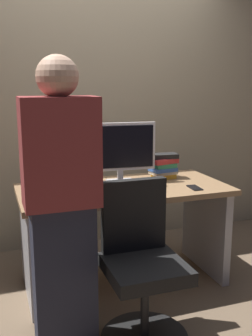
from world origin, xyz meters
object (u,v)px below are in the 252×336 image
at_px(office_chair, 141,270).
at_px(monitor, 120,149).
at_px(desk, 124,217).
at_px(mouse, 162,183).
at_px(cell_phone, 195,188).
at_px(cup_near_keyboard, 68,187).
at_px(keyboard, 121,188).
at_px(cup_by_monitor, 52,182).
at_px(person_at_desk, 62,207).
at_px(book_stack, 163,166).

distance_m(office_chair, monitor, 0.99).
bearing_deg(desk, mouse, -12.33).
xyz_separation_m(office_chair, cell_phone, (0.59, 0.45, 0.33)).
height_order(mouse, cup_near_keyboard, cup_near_keyboard).
xyz_separation_m(keyboard, cup_by_monitor, (-0.46, 0.17, 0.04)).
distance_m(desk, keyboard, 0.25).
height_order(office_chair, keyboard, office_chair).
xyz_separation_m(office_chair, cup_by_monitor, (-0.38, 0.78, 0.37)).
height_order(person_at_desk, mouse, person_at_desk).
bearing_deg(monitor, person_at_desk, -128.33).
bearing_deg(office_chair, book_stack, 58.32).
bearing_deg(person_at_desk, keyboard, 46.71).
xyz_separation_m(cup_by_monitor, book_stack, (0.88, 0.03, 0.05)).
bearing_deg(cup_near_keyboard, cell_phone, -10.20).
xyz_separation_m(office_chair, mouse, (0.39, 0.60, 0.34)).
height_order(cup_near_keyboard, book_stack, book_stack).
relative_size(keyboard, mouse, 4.30).
distance_m(desk, office_chair, 0.68).
xyz_separation_m(keyboard, mouse, (0.32, -0.01, 0.01)).
height_order(desk, book_stack, book_stack).
bearing_deg(cup_by_monitor, desk, -13.02).
height_order(office_chair, person_at_desk, person_at_desk).
relative_size(desk, cup_near_keyboard, 16.02).
bearing_deg(person_at_desk, desk, 47.10).
distance_m(desk, cup_by_monitor, 0.58).
bearing_deg(book_stack, cell_phone, -76.54).
bearing_deg(desk, office_chair, -100.11).
xyz_separation_m(person_at_desk, cup_near_keyboard, (0.14, 0.55, -0.04)).
height_order(monitor, keyboard, monitor).
distance_m(office_chair, book_stack, 1.05).
bearing_deg(office_chair, monitor, 80.36).
bearing_deg(cell_phone, keyboard, 167.27).
height_order(desk, cup_by_monitor, cup_by_monitor).
relative_size(keyboard, cup_by_monitor, 4.38).
bearing_deg(cup_by_monitor, person_at_desk, -94.94).
height_order(desk, office_chair, office_chair).
bearing_deg(cup_by_monitor, keyboard, -20.30).
relative_size(office_chair, cup_near_keyboard, 9.94).
relative_size(office_chair, mouse, 9.40).
bearing_deg(monitor, book_stack, 3.50).
distance_m(person_at_desk, keyboard, 0.76).
distance_m(person_at_desk, monitor, 0.95).
distance_m(monitor, mouse, 0.40).
xyz_separation_m(office_chair, keyboard, (0.08, 0.61, 0.34)).
xyz_separation_m(cup_by_monitor, cell_phone, (0.97, -0.33, -0.05)).
distance_m(person_at_desk, cell_phone, 1.11).
relative_size(desk, cell_phone, 10.52).
bearing_deg(cell_phone, person_at_desk, -154.78).
relative_size(desk, monitor, 2.80).
relative_size(desk, cup_by_monitor, 15.42).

